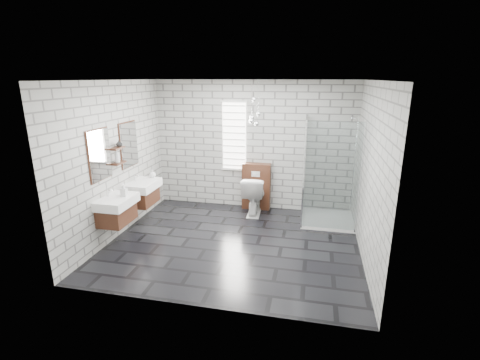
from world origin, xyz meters
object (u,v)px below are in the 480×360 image
(shower_enclosure, at_px, (324,199))
(toilet, at_px, (254,195))
(vanity_right, at_px, (141,186))
(vanity_left, at_px, (115,202))
(cistern_panel, at_px, (256,186))

(shower_enclosure, xyz_separation_m, toilet, (-1.40, 0.22, -0.10))
(toilet, bearing_deg, vanity_right, 22.88)
(vanity_left, xyz_separation_m, shower_enclosure, (3.41, 1.66, -0.25))
(shower_enclosure, relative_size, toilet, 2.52)
(vanity_right, relative_size, shower_enclosure, 0.77)
(vanity_right, height_order, toilet, vanity_right)
(vanity_right, xyz_separation_m, shower_enclosure, (3.41, 0.74, -0.25))
(shower_enclosure, bearing_deg, cistern_panel, 159.72)
(vanity_right, bearing_deg, shower_enclosure, 12.33)
(cistern_panel, xyz_separation_m, shower_enclosure, (1.40, -0.52, 0.00))
(shower_enclosure, distance_m, toilet, 1.42)
(vanity_right, height_order, cistern_panel, vanity_right)
(cistern_panel, bearing_deg, toilet, -90.00)
(toilet, bearing_deg, shower_enclosure, 167.98)
(vanity_left, xyz_separation_m, vanity_right, (0.00, 0.91, 0.00))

